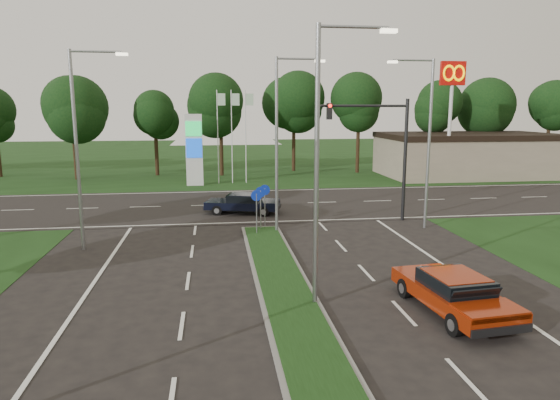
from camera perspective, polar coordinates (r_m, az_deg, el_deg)
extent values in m
cube|color=black|center=(64.75, -5.47, 4.67)|extent=(160.00, 50.00, 0.02)
cube|color=black|center=(34.09, -3.42, -0.51)|extent=(160.00, 12.00, 0.02)
cube|color=slate|center=(15.04, 2.49, -14.79)|extent=(2.00, 26.00, 0.12)
cube|color=gray|center=(51.74, 20.65, 4.83)|extent=(16.00, 9.00, 4.00)
cylinder|color=gray|center=(15.84, 4.20, 3.28)|extent=(0.16, 0.16, 9.00)
cylinder|color=gray|center=(16.16, 8.46, 18.99)|extent=(2.20, 0.10, 0.10)
cube|color=#FFF2CC|center=(16.48, 12.32, 18.35)|extent=(0.50, 0.22, 0.12)
cylinder|color=gray|center=(25.66, -0.39, 6.05)|extent=(0.16, 0.16, 9.00)
cylinder|color=gray|center=(25.86, 2.11, 15.83)|extent=(2.20, 0.10, 0.10)
cube|color=#FFF2CC|center=(26.06, 4.58, 15.55)|extent=(0.50, 0.22, 0.12)
cylinder|color=gray|center=(24.24, -22.20, 5.02)|extent=(0.16, 0.16, 9.00)
cylinder|color=gray|center=(24.03, -20.32, 15.63)|extent=(2.20, 0.10, 0.10)
cube|color=#FFF2CC|center=(23.81, -17.62, 15.59)|extent=(0.50, 0.22, 0.12)
cylinder|color=gray|center=(27.91, 16.65, 5.97)|extent=(0.16, 0.16, 9.00)
cylinder|color=gray|center=(27.51, 14.98, 15.18)|extent=(2.20, 0.10, 0.10)
cube|color=#FFF2CC|center=(27.11, 12.74, 15.13)|extent=(0.50, 0.22, 0.12)
cylinder|color=black|center=(29.63, 14.09, 4.39)|extent=(0.20, 0.20, 7.00)
cylinder|color=black|center=(28.65, 9.64, 10.57)|extent=(5.00, 0.14, 0.14)
cube|color=black|center=(28.13, 5.66, 10.05)|extent=(0.28, 0.28, 0.90)
sphere|color=#FF190C|center=(27.95, 5.76, 10.67)|extent=(0.20, 0.20, 0.20)
cylinder|color=gray|center=(25.54, -2.69, -1.70)|extent=(0.06, 0.06, 2.20)
cylinder|color=#0C26A5|center=(25.35, -2.71, 0.51)|extent=(0.56, 0.04, 0.56)
cylinder|color=gray|center=(26.55, -2.23, -1.23)|extent=(0.06, 0.06, 2.20)
cylinder|color=#0C26A5|center=(26.36, -2.25, 0.90)|extent=(0.56, 0.04, 0.56)
cylinder|color=gray|center=(27.26, -1.74, -0.92)|extent=(0.06, 0.06, 2.20)
cylinder|color=#0C26A5|center=(27.08, -1.75, 1.16)|extent=(0.56, 0.04, 0.56)
cube|color=silver|center=(42.55, -9.78, 5.62)|extent=(1.40, 0.30, 6.00)
cube|color=#0CA53F|center=(42.26, -9.86, 8.03)|extent=(1.30, 0.08, 1.20)
cube|color=#0C3FBF|center=(42.36, -9.80, 5.87)|extent=(1.30, 0.08, 1.60)
cylinder|color=silver|center=(43.45, -7.12, 7.11)|extent=(0.08, 0.08, 8.00)
cube|color=#B2D8B2|center=(43.40, -6.74, 11.34)|extent=(0.70, 0.02, 1.00)
cylinder|color=silver|center=(43.48, -5.53, 7.15)|extent=(0.08, 0.08, 8.00)
cube|color=#B2D8B2|center=(43.43, -5.13, 11.37)|extent=(0.70, 0.02, 1.00)
cylinder|color=silver|center=(43.54, -3.94, 7.18)|extent=(0.08, 0.08, 8.00)
cube|color=#B2D8B2|center=(43.51, -3.52, 11.39)|extent=(0.70, 0.02, 1.00)
cylinder|color=silver|center=(46.18, 18.82, 8.08)|extent=(0.30, 0.30, 10.00)
cube|color=#BF0C07|center=(46.24, 19.14, 13.52)|extent=(2.20, 0.35, 2.00)
torus|color=#FFC600|center=(45.85, 18.75, 13.58)|extent=(1.06, 0.16, 1.06)
torus|color=#FFC600|center=(46.25, 19.78, 13.49)|extent=(1.06, 0.16, 1.06)
cylinder|color=black|center=(49.63, -4.83, 5.48)|extent=(0.36, 0.36, 4.40)
sphere|color=black|center=(49.44, -4.91, 10.45)|extent=(6.00, 6.00, 6.00)
sphere|color=black|center=(49.27, -4.56, 11.62)|extent=(4.80, 4.80, 4.80)
cube|color=maroon|center=(17.15, 19.14, -10.18)|extent=(2.42, 4.95, 0.49)
cube|color=black|center=(16.92, 19.41, -8.80)|extent=(1.86, 2.26, 0.46)
cube|color=maroon|center=(16.85, 19.46, -8.07)|extent=(1.73, 1.87, 0.04)
cylinder|color=black|center=(18.04, 14.02, -9.75)|extent=(0.28, 0.69, 0.67)
cylinder|color=black|center=(18.90, 18.92, -9.07)|extent=(0.28, 0.69, 0.67)
cylinder|color=black|center=(15.60, 19.30, -13.32)|extent=(0.28, 0.69, 0.67)
cylinder|color=black|center=(16.59, 24.64, -12.25)|extent=(0.28, 0.69, 0.67)
cube|color=black|center=(31.12, -4.28, -0.52)|extent=(4.81, 2.92, 0.46)
cube|color=black|center=(31.02, -4.13, 0.27)|extent=(2.31, 2.01, 0.43)
cube|color=black|center=(30.98, -4.13, 0.66)|extent=(1.94, 1.83, 0.04)
cylinder|color=black|center=(30.68, -7.21, -1.20)|extent=(0.66, 0.36, 0.63)
cylinder|color=black|center=(32.28, -6.48, -0.61)|extent=(0.66, 0.36, 0.63)
cylinder|color=black|center=(30.11, -1.90, -1.35)|extent=(0.66, 0.36, 0.63)
cylinder|color=black|center=(31.73, -1.43, -0.73)|extent=(0.66, 0.36, 0.63)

